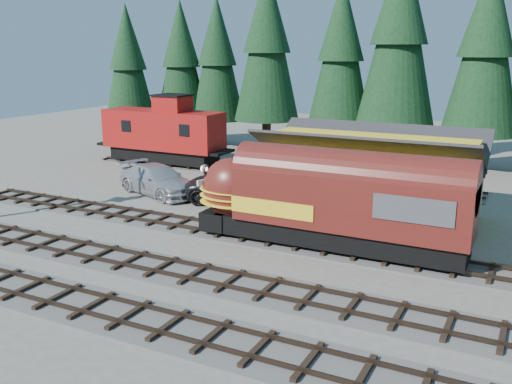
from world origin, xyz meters
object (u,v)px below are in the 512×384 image
at_px(locomotive, 321,204).
at_px(pickup_truck_b, 158,180).
at_px(depot, 370,168).
at_px(caboose, 164,133).
at_px(pickup_truck_a, 240,188).

bearing_deg(locomotive, pickup_truck_b, 159.23).
bearing_deg(depot, locomotive, -95.18).
relative_size(caboose, pickup_truck_b, 1.57).
distance_m(depot, pickup_truck_b, 14.58).
height_order(pickup_truck_a, pickup_truck_b, pickup_truck_b).
distance_m(locomotive, pickup_truck_b, 14.82).
height_order(locomotive, pickup_truck_a, locomotive).
xyz_separation_m(locomotive, caboose, (-19.59, 14.00, 0.46)).
bearing_deg(depot, pickup_truck_b, -174.97).
distance_m(depot, caboose, 21.53).
relative_size(locomotive, caboose, 1.32).
distance_m(caboose, pickup_truck_a, 14.47).
height_order(locomotive, pickup_truck_b, locomotive).
bearing_deg(caboose, locomotive, -35.55).
height_order(locomotive, caboose, caboose).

